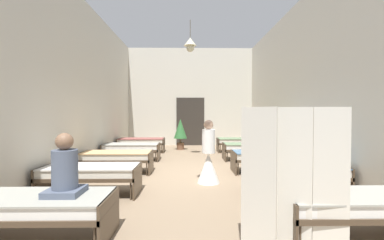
% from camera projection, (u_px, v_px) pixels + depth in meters
% --- Properties ---
extents(ground_plane, '(6.82, 12.85, 0.10)m').
position_uv_depth(ground_plane, '(192.00, 174.00, 7.21)').
color(ground_plane, '#8C755B').
extents(room_shell, '(6.62, 12.45, 4.90)m').
position_uv_depth(room_shell, '(192.00, 88.00, 8.49)').
color(room_shell, beige).
rests_on(room_shell, ground).
extents(bed_left_row_0, '(1.90, 0.84, 0.57)m').
position_uv_depth(bed_left_row_0, '(36.00, 206.00, 3.37)').
color(bed_left_row_0, '#473828').
rests_on(bed_left_row_0, ground).
extents(bed_right_row_0, '(1.90, 0.84, 0.57)m').
position_uv_depth(bed_right_row_0, '(355.00, 204.00, 3.43)').
color(bed_right_row_0, '#473828').
rests_on(bed_right_row_0, ground).
extents(bed_left_row_1, '(1.90, 0.84, 0.57)m').
position_uv_depth(bed_left_row_1, '(91.00, 172.00, 5.27)').
color(bed_left_row_1, '#473828').
rests_on(bed_left_row_1, ground).
extents(bed_right_row_1, '(1.90, 0.84, 0.57)m').
position_uv_depth(bed_right_row_1, '(295.00, 172.00, 5.33)').
color(bed_right_row_1, '#473828').
rests_on(bed_right_row_1, ground).
extents(bed_left_row_2, '(1.90, 0.84, 0.57)m').
position_uv_depth(bed_left_row_2, '(117.00, 157.00, 7.16)').
color(bed_left_row_2, '#473828').
rests_on(bed_left_row_2, ground).
extents(bed_right_row_2, '(1.90, 0.84, 0.57)m').
position_uv_depth(bed_right_row_2, '(267.00, 156.00, 7.23)').
color(bed_right_row_2, '#473828').
rests_on(bed_right_row_2, ground).
extents(bed_left_row_3, '(1.90, 0.84, 0.57)m').
position_uv_depth(bed_left_row_3, '(132.00, 148.00, 9.06)').
color(bed_left_row_3, '#473828').
rests_on(bed_left_row_3, ground).
extents(bed_right_row_3, '(1.90, 0.84, 0.57)m').
position_uv_depth(bed_right_row_3, '(251.00, 147.00, 9.13)').
color(bed_right_row_3, '#473828').
rests_on(bed_right_row_3, ground).
extents(bed_left_row_4, '(1.90, 0.84, 0.57)m').
position_uv_depth(bed_left_row_4, '(141.00, 142.00, 10.96)').
color(bed_left_row_4, '#473828').
rests_on(bed_left_row_4, ground).
extents(bed_right_row_4, '(1.90, 0.84, 0.57)m').
position_uv_depth(bed_right_row_4, '(240.00, 141.00, 11.02)').
color(bed_right_row_4, '#473828').
rests_on(bed_right_row_4, ground).
extents(nurse_near_aisle, '(0.52, 0.52, 1.49)m').
position_uv_depth(nurse_near_aisle, '(208.00, 160.00, 6.13)').
color(nurse_near_aisle, white).
rests_on(nurse_near_aisle, ground).
extents(patient_seated_primary, '(0.44, 0.44, 0.80)m').
position_uv_depth(patient_seated_primary, '(65.00, 172.00, 3.40)').
color(patient_seated_primary, '#515B70').
rests_on(patient_seated_primary, bed_left_row_0).
extents(potted_plant, '(0.58, 0.58, 1.36)m').
position_uv_depth(potted_plant, '(180.00, 130.00, 11.73)').
color(potted_plant, brown).
rests_on(potted_plant, ground).
extents(privacy_screen, '(1.23, 0.29, 1.70)m').
position_uv_depth(privacy_screen, '(294.00, 181.00, 3.04)').
color(privacy_screen, silver).
rests_on(privacy_screen, ground).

